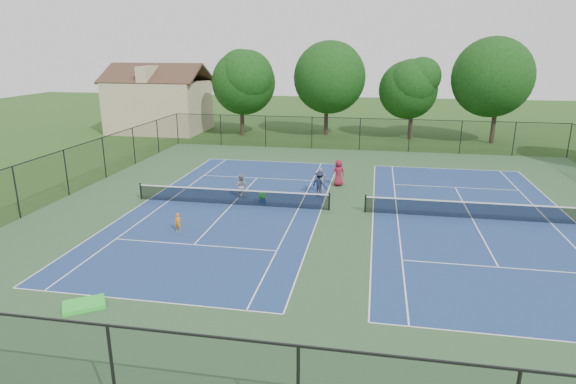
% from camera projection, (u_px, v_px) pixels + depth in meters
% --- Properties ---
extents(ground, '(140.00, 140.00, 0.00)m').
position_uv_depth(ground, '(347.00, 211.00, 28.19)').
color(ground, '#234716').
rests_on(ground, ground).
extents(court_pad, '(36.00, 36.00, 0.01)m').
position_uv_depth(court_pad, '(347.00, 211.00, 28.19)').
color(court_pad, '#325933').
rests_on(court_pad, ground).
extents(tennis_court_left, '(12.00, 23.83, 1.07)m').
position_uv_depth(tennis_court_left, '(232.00, 203.00, 29.37)').
color(tennis_court_left, navy).
rests_on(tennis_court_left, ground).
extents(tennis_court_right, '(12.00, 23.83, 1.07)m').
position_uv_depth(tennis_court_right, '(472.00, 217.00, 26.96)').
color(tennis_court_right, navy).
rests_on(tennis_court_right, ground).
extents(perimeter_fence, '(36.08, 36.08, 3.02)m').
position_uv_depth(perimeter_fence, '(348.00, 185.00, 27.73)').
color(perimeter_fence, black).
rests_on(perimeter_fence, ground).
extents(tree_back_a, '(6.80, 6.80, 9.15)m').
position_uv_depth(tree_back_a, '(241.00, 79.00, 51.32)').
color(tree_back_a, '#2D2116').
rests_on(tree_back_a, ground).
extents(tree_back_b, '(7.60, 7.60, 10.03)m').
position_uv_depth(tree_back_b, '(327.00, 74.00, 51.50)').
color(tree_back_b, '#2D2116').
rests_on(tree_back_b, ground).
extents(tree_back_c, '(6.00, 6.00, 8.40)m').
position_uv_depth(tree_back_c, '(413.00, 86.00, 49.33)').
color(tree_back_c, '#2D2116').
rests_on(tree_back_c, ground).
extents(tree_back_d, '(7.80, 7.80, 10.37)m').
position_uv_depth(tree_back_d, '(500.00, 74.00, 46.62)').
color(tree_back_d, '#2D2116').
rests_on(tree_back_d, ground).
extents(clapboard_house, '(10.80, 8.10, 7.65)m').
position_uv_depth(clapboard_house, '(160.00, 104.00, 54.83)').
color(clapboard_house, tan).
rests_on(clapboard_house, ground).
extents(child_player, '(0.43, 0.35, 1.03)m').
position_uv_depth(child_player, '(178.00, 223.00, 24.87)').
color(child_player, orange).
rests_on(child_player, ground).
extents(instructor, '(0.77, 0.61, 1.55)m').
position_uv_depth(instructor, '(241.00, 186.00, 30.59)').
color(instructor, gray).
rests_on(instructor, ground).
extents(bystander_a, '(1.08, 0.88, 1.71)m').
position_uv_depth(bystander_a, '(321.00, 180.00, 31.60)').
color(bystander_a, silver).
rests_on(bystander_a, ground).
extents(bystander_b, '(1.23, 1.05, 1.66)m').
position_uv_depth(bystander_b, '(320.00, 184.00, 30.90)').
color(bystander_b, '#181E36').
rests_on(bystander_b, ground).
extents(bystander_c, '(1.07, 0.95, 1.84)m').
position_uv_depth(bystander_c, '(339.00, 173.00, 33.22)').
color(bystander_c, maroon).
rests_on(bystander_c, ground).
extents(ball_crate, '(0.44, 0.38, 0.29)m').
position_uv_depth(ball_crate, '(262.00, 201.00, 29.63)').
color(ball_crate, '#16459D').
rests_on(ball_crate, ground).
extents(ball_hopper, '(0.40, 0.35, 0.40)m').
position_uv_depth(ball_hopper, '(262.00, 196.00, 29.53)').
color(ball_hopper, green).
rests_on(ball_hopper, ball_crate).
extents(green_tarp, '(1.75, 1.63, 0.16)m').
position_uv_depth(green_tarp, '(84.00, 305.00, 17.73)').
color(green_tarp, green).
rests_on(green_tarp, ground).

